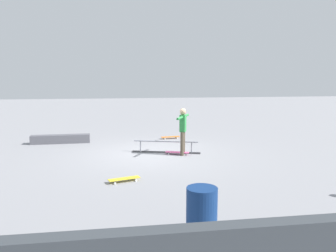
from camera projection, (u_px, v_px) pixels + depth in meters
ground_plane at (152, 154)px, 11.57m from camera, size 60.00×60.00×0.00m
grind_rail at (166, 147)px, 11.75m from camera, size 2.36×0.90×0.42m
skate_ledge at (61, 139)px, 13.38m from camera, size 2.26×0.43×0.33m
skater_main at (183, 128)px, 11.25m from camera, size 0.64×1.16×1.58m
skateboard_main at (177, 152)px, 11.46m from camera, size 0.82×0.47×0.09m
loose_skateboard_orange at (170, 137)px, 14.37m from camera, size 0.82×0.34×0.09m
loose_skateboard_yellow at (124, 179)px, 8.50m from camera, size 0.82×0.42×0.09m
trash_bin at (202, 217)px, 5.24m from camera, size 0.48×0.48×0.93m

